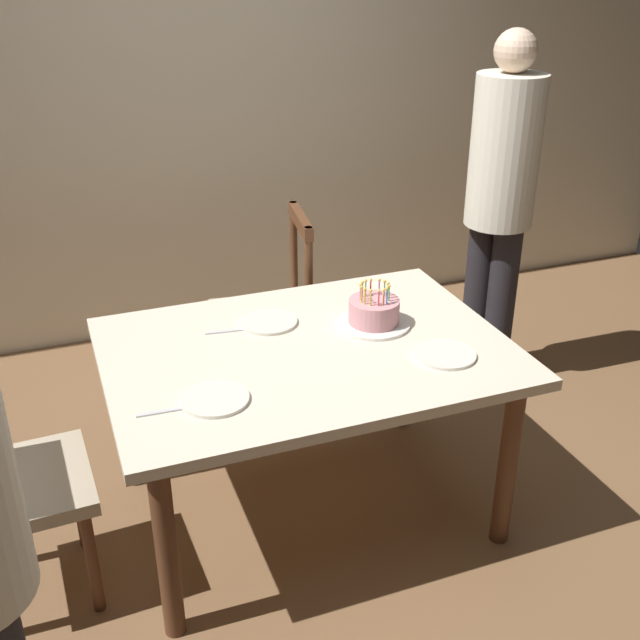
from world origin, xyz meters
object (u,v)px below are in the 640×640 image
plate_near_celebrant (215,399)px  chair_spindle_back (266,316)px  dining_table (307,368)px  birthday_cake (374,313)px  plate_far_side (269,322)px  plate_near_guest (445,354)px  person_guest (500,193)px

plate_near_celebrant → chair_spindle_back: chair_spindle_back is taller
dining_table → plate_near_celebrant: (-0.40, -0.23, 0.09)m
birthday_cake → plate_far_side: bearing=157.4°
plate_near_guest → chair_spindle_back: 1.15m
birthday_cake → plate_far_side: birthday_cake is taller
plate_near_celebrant → plate_far_side: 0.57m
chair_spindle_back → person_guest: bearing=-7.9°
birthday_cake → dining_table: bearing=-165.1°
plate_far_side → chair_spindle_back: 0.68m
plate_near_guest → person_guest: bearing=49.4°
plate_near_guest → dining_table: bearing=151.6°
plate_near_celebrant → chair_spindle_back: (0.49, 1.07, -0.28)m
person_guest → plate_near_celebrant: bearing=-150.4°
chair_spindle_back → plate_near_celebrant: bearing=-114.7°
chair_spindle_back → birthday_cake: bearing=-75.0°
plate_near_guest → birthday_cake: bearing=113.1°
plate_far_side → plate_near_celebrant: bearing=-124.7°
plate_far_side → plate_near_guest: 0.69m
person_guest → dining_table: bearing=-150.8°
dining_table → person_guest: size_ratio=0.84×
plate_near_guest → person_guest: 1.23m
plate_near_celebrant → person_guest: size_ratio=0.13×
plate_far_side → plate_near_guest: bearing=-42.8°
plate_far_side → birthday_cake: bearing=-22.6°
plate_near_celebrant → plate_far_side: size_ratio=1.00×
dining_table → plate_far_side: 0.26m
plate_near_celebrant → plate_near_guest: (0.83, 0.00, 0.00)m
plate_near_celebrant → plate_near_guest: size_ratio=1.00×
birthday_cake → plate_near_celebrant: 0.76m
plate_near_guest → person_guest: (0.78, 0.91, 0.24)m
plate_near_guest → person_guest: size_ratio=0.13×
plate_far_side → chair_spindle_back: chair_spindle_back is taller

